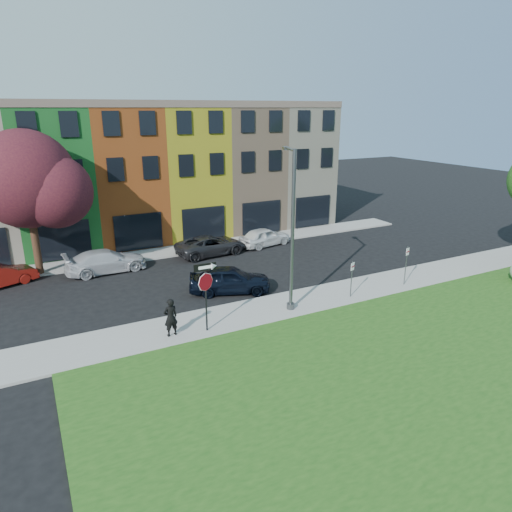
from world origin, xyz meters
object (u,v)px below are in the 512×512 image
man (171,317)px  street_lamp (292,231)px  stop_sign (206,283)px  sedan_near (230,279)px

man → street_lamp: 7.13m
stop_sign → sedan_near: size_ratio=0.67×
man → street_lamp: (6.38, 0.19, 3.17)m
stop_sign → street_lamp: (4.77, 0.47, 1.73)m
stop_sign → sedan_near: stop_sign is taller
man → sedan_near: man is taller
man → sedan_near: 5.88m
street_lamp → stop_sign: bearing=-155.0°
sedan_near → street_lamp: size_ratio=0.61×
man → street_lamp: bearing=173.9°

